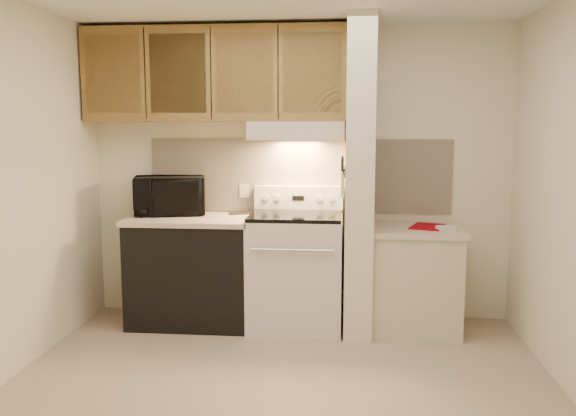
# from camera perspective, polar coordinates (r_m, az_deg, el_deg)

# --- Properties ---
(floor) EXTENTS (3.60, 3.60, 0.00)m
(floor) POSITION_cam_1_polar(r_m,az_deg,el_deg) (4.14, -0.65, -16.09)
(floor) COLOR tan
(floor) RESTS_ON ground
(wall_back) EXTENTS (3.60, 2.50, 0.02)m
(wall_back) POSITION_cam_1_polar(r_m,az_deg,el_deg) (5.29, 1.05, 3.21)
(wall_back) COLOR white
(wall_back) RESTS_ON floor
(wall_left) EXTENTS (0.02, 3.00, 2.50)m
(wall_left) POSITION_cam_1_polar(r_m,az_deg,el_deg) (4.38, -24.81, 1.50)
(wall_left) COLOR white
(wall_left) RESTS_ON floor
(backsplash) EXTENTS (2.60, 0.02, 0.63)m
(backsplash) POSITION_cam_1_polar(r_m,az_deg,el_deg) (5.28, 1.04, 3.04)
(backsplash) COLOR white
(backsplash) RESTS_ON wall_back
(range_body) EXTENTS (0.76, 0.65, 0.92)m
(range_body) POSITION_cam_1_polar(r_m,az_deg,el_deg) (5.08, 0.73, -6.03)
(range_body) COLOR silver
(range_body) RESTS_ON floor
(oven_window) EXTENTS (0.50, 0.01, 0.30)m
(oven_window) POSITION_cam_1_polar(r_m,az_deg,el_deg) (4.76, 0.42, -6.47)
(oven_window) COLOR black
(oven_window) RESTS_ON range_body
(oven_handle) EXTENTS (0.65, 0.02, 0.02)m
(oven_handle) POSITION_cam_1_polar(r_m,az_deg,el_deg) (4.68, 0.38, -3.98)
(oven_handle) COLOR silver
(oven_handle) RESTS_ON range_body
(cooktop) EXTENTS (0.74, 0.64, 0.03)m
(cooktop) POSITION_cam_1_polar(r_m,az_deg,el_deg) (4.99, 0.74, -0.72)
(cooktop) COLOR black
(cooktop) RESTS_ON range_body
(range_backguard) EXTENTS (0.76, 0.08, 0.20)m
(range_backguard) POSITION_cam_1_polar(r_m,az_deg,el_deg) (5.25, 1.00, 0.98)
(range_backguard) COLOR silver
(range_backguard) RESTS_ON range_body
(range_display) EXTENTS (0.10, 0.01, 0.04)m
(range_display) POSITION_cam_1_polar(r_m,az_deg,el_deg) (5.21, 0.96, 0.93)
(range_display) COLOR black
(range_display) RESTS_ON range_backguard
(range_knob_left_outer) EXTENTS (0.05, 0.02, 0.05)m
(range_knob_left_outer) POSITION_cam_1_polar(r_m,az_deg,el_deg) (5.24, -2.10, 0.96)
(range_knob_left_outer) COLOR silver
(range_knob_left_outer) RESTS_ON range_backguard
(range_knob_left_inner) EXTENTS (0.05, 0.02, 0.05)m
(range_knob_left_inner) POSITION_cam_1_polar(r_m,az_deg,el_deg) (5.23, -1.01, 0.95)
(range_knob_left_inner) COLOR silver
(range_knob_left_inner) RESTS_ON range_backguard
(range_knob_right_inner) EXTENTS (0.05, 0.02, 0.05)m
(range_knob_right_inner) POSITION_cam_1_polar(r_m,az_deg,el_deg) (5.20, 2.94, 0.90)
(range_knob_right_inner) COLOR silver
(range_knob_right_inner) RESTS_ON range_backguard
(range_knob_right_outer) EXTENTS (0.05, 0.02, 0.05)m
(range_knob_right_outer) POSITION_cam_1_polar(r_m,az_deg,el_deg) (5.19, 4.04, 0.89)
(range_knob_right_outer) COLOR silver
(range_knob_right_outer) RESTS_ON range_backguard
(dishwasher_front) EXTENTS (1.00, 0.63, 0.87)m
(dishwasher_front) POSITION_cam_1_polar(r_m,az_deg,el_deg) (5.24, -8.95, -5.97)
(dishwasher_front) COLOR black
(dishwasher_front) RESTS_ON floor
(left_countertop) EXTENTS (1.04, 0.67, 0.04)m
(left_countertop) POSITION_cam_1_polar(r_m,az_deg,el_deg) (5.15, -9.06, -1.05)
(left_countertop) COLOR beige
(left_countertop) RESTS_ON dishwasher_front
(spoon_rest) EXTENTS (0.23, 0.15, 0.02)m
(spoon_rest) POSITION_cam_1_polar(r_m,az_deg,el_deg) (5.26, -4.30, -0.49)
(spoon_rest) COLOR black
(spoon_rest) RESTS_ON left_countertop
(teal_jar) EXTENTS (0.13, 0.13, 0.11)m
(teal_jar) POSITION_cam_1_polar(r_m,az_deg,el_deg) (5.42, -11.27, 0.15)
(teal_jar) COLOR #286969
(teal_jar) RESTS_ON left_countertop
(outlet) EXTENTS (0.08, 0.01, 0.12)m
(outlet) POSITION_cam_1_polar(r_m,az_deg,el_deg) (5.34, -4.12, 1.62)
(outlet) COLOR beige
(outlet) RESTS_ON backsplash
(microwave) EXTENTS (0.67, 0.54, 0.33)m
(microwave) POSITION_cam_1_polar(r_m,az_deg,el_deg) (5.32, -11.02, 1.17)
(microwave) COLOR black
(microwave) RESTS_ON left_countertop
(partition_pillar) EXTENTS (0.22, 0.70, 2.50)m
(partition_pillar) POSITION_cam_1_polar(r_m,az_deg,el_deg) (4.93, 6.67, 2.81)
(partition_pillar) COLOR #EFE8CC
(partition_pillar) RESTS_ON floor
(pillar_trim) EXTENTS (0.01, 0.70, 0.04)m
(pillar_trim) POSITION_cam_1_polar(r_m,az_deg,el_deg) (4.92, 5.32, 3.41)
(pillar_trim) COLOR olive
(pillar_trim) RESTS_ON partition_pillar
(knife_strip) EXTENTS (0.02, 0.42, 0.04)m
(knife_strip) POSITION_cam_1_polar(r_m,az_deg,el_deg) (4.87, 5.26, 3.60)
(knife_strip) COLOR black
(knife_strip) RESTS_ON partition_pillar
(knife_blade_a) EXTENTS (0.01, 0.03, 0.16)m
(knife_blade_a) POSITION_cam_1_polar(r_m,az_deg,el_deg) (4.72, 5.09, 2.25)
(knife_blade_a) COLOR silver
(knife_blade_a) RESTS_ON knife_strip
(knife_handle_a) EXTENTS (0.02, 0.02, 0.10)m
(knife_handle_a) POSITION_cam_1_polar(r_m,az_deg,el_deg) (4.71, 5.11, 4.07)
(knife_handle_a) COLOR black
(knife_handle_a) RESTS_ON knife_strip
(knife_blade_b) EXTENTS (0.01, 0.04, 0.18)m
(knife_blade_b) POSITION_cam_1_polar(r_m,az_deg,el_deg) (4.82, 5.09, 2.24)
(knife_blade_b) COLOR silver
(knife_blade_b) RESTS_ON knife_strip
(knife_handle_b) EXTENTS (0.02, 0.02, 0.10)m
(knife_handle_b) POSITION_cam_1_polar(r_m,az_deg,el_deg) (4.79, 5.12, 4.13)
(knife_handle_b) COLOR black
(knife_handle_b) RESTS_ON knife_strip
(knife_blade_c) EXTENTS (0.01, 0.04, 0.20)m
(knife_blade_c) POSITION_cam_1_polar(r_m,az_deg,el_deg) (4.88, 5.10, 2.20)
(knife_blade_c) COLOR silver
(knife_blade_c) RESTS_ON knife_strip
(knife_handle_c) EXTENTS (0.02, 0.02, 0.10)m
(knife_handle_c) POSITION_cam_1_polar(r_m,az_deg,el_deg) (4.87, 5.12, 4.19)
(knife_handle_c) COLOR black
(knife_handle_c) RESTS_ON knife_strip
(knife_blade_d) EXTENTS (0.01, 0.04, 0.16)m
(knife_blade_d) POSITION_cam_1_polar(r_m,az_deg,el_deg) (4.95, 5.11, 2.51)
(knife_blade_d) COLOR silver
(knife_blade_d) RESTS_ON knife_strip
(knife_handle_d) EXTENTS (0.02, 0.02, 0.10)m
(knife_handle_d) POSITION_cam_1_polar(r_m,az_deg,el_deg) (4.94, 5.13, 4.24)
(knife_handle_d) COLOR black
(knife_handle_d) RESTS_ON knife_strip
(knife_blade_e) EXTENTS (0.01, 0.04, 0.18)m
(knife_blade_e) POSITION_cam_1_polar(r_m,az_deg,el_deg) (5.05, 5.11, 2.50)
(knife_blade_e) COLOR silver
(knife_blade_e) RESTS_ON knife_strip
(knife_handle_e) EXTENTS (0.02, 0.02, 0.10)m
(knife_handle_e) POSITION_cam_1_polar(r_m,az_deg,el_deg) (5.04, 5.13, 4.31)
(knife_handle_e) COLOR black
(knife_handle_e) RESTS_ON knife_strip
(oven_mitt) EXTENTS (0.03, 0.10, 0.23)m
(oven_mitt) POSITION_cam_1_polar(r_m,az_deg,el_deg) (5.10, 5.13, 2.37)
(oven_mitt) COLOR gray
(oven_mitt) RESTS_ON partition_pillar
(right_cab_base) EXTENTS (0.70, 0.60, 0.81)m
(right_cab_base) POSITION_cam_1_polar(r_m,az_deg,el_deg) (5.10, 11.72, -6.76)
(right_cab_base) COLOR beige
(right_cab_base) RESTS_ON floor
(right_countertop) EXTENTS (0.74, 0.64, 0.04)m
(right_countertop) POSITION_cam_1_polar(r_m,az_deg,el_deg) (5.01, 11.86, -2.06)
(right_countertop) COLOR beige
(right_countertop) RESTS_ON right_cab_base
(red_folder) EXTENTS (0.33, 0.39, 0.01)m
(red_folder) POSITION_cam_1_polar(r_m,az_deg,el_deg) (5.06, 12.94, -1.70)
(red_folder) COLOR #97030D
(red_folder) RESTS_ON right_countertop
(white_box) EXTENTS (0.16, 0.13, 0.04)m
(white_box) POSITION_cam_1_polar(r_m,az_deg,el_deg) (4.94, 14.53, -1.84)
(white_box) COLOR white
(white_box) RESTS_ON right_countertop
(range_hood) EXTENTS (0.78, 0.44, 0.15)m
(range_hood) POSITION_cam_1_polar(r_m,az_deg,el_deg) (5.06, 0.87, 7.25)
(range_hood) COLOR beige
(range_hood) RESTS_ON upper_cabinets
(hood_lip) EXTENTS (0.78, 0.04, 0.06)m
(hood_lip) POSITION_cam_1_polar(r_m,az_deg,el_deg) (4.85, 0.67, 6.69)
(hood_lip) COLOR beige
(hood_lip) RESTS_ON range_hood
(upper_cabinets) EXTENTS (2.18, 0.33, 0.77)m
(upper_cabinets) POSITION_cam_1_polar(r_m,az_deg,el_deg) (5.22, -6.83, 12.27)
(upper_cabinets) COLOR olive
(upper_cabinets) RESTS_ON wall_back
(cab_door_a) EXTENTS (0.46, 0.01, 0.63)m
(cab_door_a) POSITION_cam_1_polar(r_m,az_deg,el_deg) (5.30, -16.08, 11.96)
(cab_door_a) COLOR olive
(cab_door_a) RESTS_ON upper_cabinets
(cab_gap_a) EXTENTS (0.01, 0.01, 0.73)m
(cab_gap_a) POSITION_cam_1_polar(r_m,az_deg,el_deg) (5.20, -13.23, 12.13)
(cab_gap_a) COLOR black
(cab_gap_a) RESTS_ON upper_cabinets
(cab_door_b) EXTENTS (0.46, 0.01, 0.63)m
(cab_door_b) POSITION_cam_1_polar(r_m,az_deg,el_deg) (5.13, -10.27, 12.28)
(cab_door_b) COLOR olive
(cab_door_b) RESTS_ON upper_cabinets
(cab_gap_b) EXTENTS (0.01, 0.01, 0.73)m
(cab_gap_b) POSITION_cam_1_polar(r_m,az_deg,el_deg) (5.06, -7.23, 12.40)
(cab_gap_b) COLOR black
(cab_gap_b) RESTS_ON upper_cabinets
(cab_door_c) EXTENTS (0.46, 0.01, 0.63)m
(cab_door_c) POSITION_cam_1_polar(r_m,az_deg,el_deg) (5.01, -4.11, 12.49)
(cab_door_c) COLOR olive
(cab_door_c) RESTS_ON upper_cabinets
(cab_gap_c) EXTENTS (0.01, 0.01, 0.73)m
(cab_gap_c) POSITION_cam_1_polar(r_m,az_deg,el_deg) (4.97, -0.93, 12.54)
(cab_gap_c) COLOR black
(cab_gap_c) RESTS_ON upper_cabinets
(cab_door_d) EXTENTS (0.46, 0.01, 0.63)m
(cab_door_d) POSITION_cam_1_polar(r_m,az_deg,el_deg) (4.95, 2.28, 12.56)
(cab_door_d) COLOR olive
(cab_door_d) RESTS_ON upper_cabinets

